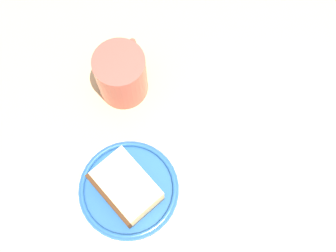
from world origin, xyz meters
TOP-DOWN VIEW (x-y plane):
  - ground_plane at (0.00, 0.00)cm, footprint 157.91×157.91cm
  - small_plate at (-4.73, 3.43)cm, footprint 15.55×15.55cm
  - cake_slice at (-4.99, 3.47)cm, footprint 8.25×10.50cm
  - tea_mug at (8.03, 15.86)cm, footprint 10.35×8.18cm
  - teaspoon at (16.05, -6.40)cm, footprint 3.72×12.59cm

SIDE VIEW (x-z plane):
  - ground_plane at x=0.00cm, z-range -3.69..0.00cm
  - teaspoon at x=16.05cm, z-range -0.05..0.75cm
  - small_plate at x=-4.73cm, z-range -0.01..1.75cm
  - cake_slice at x=-4.99cm, z-range 1.07..5.68cm
  - tea_mug at x=8.03cm, z-range 0.09..9.48cm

